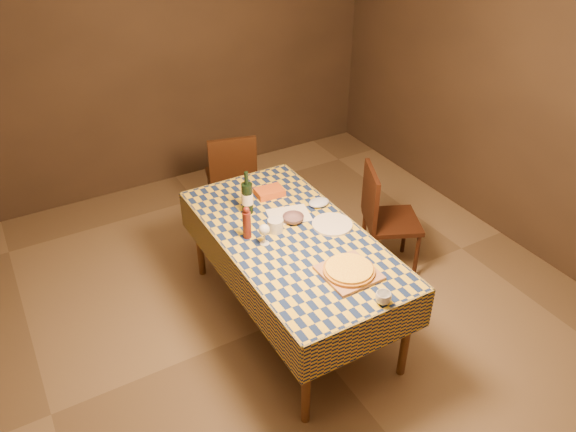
{
  "coord_description": "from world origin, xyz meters",
  "views": [
    {
      "loc": [
        -1.58,
        -2.7,
        3.01
      ],
      "look_at": [
        0.0,
        0.05,
        0.9
      ],
      "focal_mm": 35.0,
      "sensor_mm": 36.0,
      "label": 1
    }
  ],
  "objects": [
    {
      "name": "pepper_mill",
      "position": [
        -0.27,
        0.13,
        0.88
      ],
      "size": [
        0.06,
        0.06,
        0.24
      ],
      "color": "#4D1712",
      "rests_on": "dining_table"
    },
    {
      "name": "deli_tub",
      "position": [
        -0.07,
        0.1,
        0.82
      ],
      "size": [
        0.13,
        0.13,
        0.09
      ],
      "primitive_type": "cylinder",
      "rotation": [
        0.0,
        0.0,
        0.24
      ],
      "color": "silver",
      "rests_on": "dining_table"
    },
    {
      "name": "cutting_board",
      "position": [
        0.1,
        -0.54,
        0.78
      ],
      "size": [
        0.34,
        0.34,
        0.02
      ],
      "primitive_type": "cube",
      "rotation": [
        0.0,
        0.0,
        0.02
      ],
      "color": "#A16D4B",
      "rests_on": "dining_table"
    },
    {
      "name": "wine_bottle",
      "position": [
        -0.13,
        0.41,
        0.89
      ],
      "size": [
        0.1,
        0.1,
        0.33
      ],
      "color": "black",
      "rests_on": "dining_table"
    },
    {
      "name": "wine_glass",
      "position": [
        -0.21,
        0.01,
        0.88
      ],
      "size": [
        0.08,
        0.08,
        0.15
      ],
      "color": "silver",
      "rests_on": "dining_table"
    },
    {
      "name": "dining_table",
      "position": [
        0.0,
        0.0,
        0.69
      ],
      "size": [
        0.94,
        1.84,
        0.77
      ],
      "color": "brown",
      "rests_on": "ground"
    },
    {
      "name": "room",
      "position": [
        0.0,
        0.0,
        1.35
      ],
      "size": [
        5.0,
        5.1,
        2.7
      ],
      "color": "brown",
      "rests_on": "ground"
    },
    {
      "name": "bowl",
      "position": [
        0.09,
        0.14,
        0.79
      ],
      "size": [
        0.17,
        0.17,
        0.05
      ],
      "primitive_type": "imported",
      "rotation": [
        0.0,
        0.0,
        -0.15
      ],
      "color": "#5C444D",
      "rests_on": "dining_table"
    },
    {
      "name": "flour_bag",
      "position": [
        0.37,
        0.23,
        0.79
      ],
      "size": [
        0.17,
        0.13,
        0.05
      ],
      "primitive_type": "ellipsoid",
      "rotation": [
        0.0,
        0.0,
        -0.08
      ],
      "color": "#AEC0DF",
      "rests_on": "dining_table"
    },
    {
      "name": "flour_patch",
      "position": [
        0.11,
        0.23,
        0.77
      ],
      "size": [
        0.34,
        0.29,
        0.0
      ],
      "primitive_type": "cube",
      "rotation": [
        0.0,
        0.0,
        -0.24
      ],
      "color": "silver",
      "rests_on": "dining_table"
    },
    {
      "name": "white_plate",
      "position": [
        0.31,
        -0.04,
        0.78
      ],
      "size": [
        0.35,
        0.35,
        0.02
      ],
      "primitive_type": "cylinder",
      "rotation": [
        0.0,
        0.0,
        -0.25
      ],
      "color": "silver",
      "rests_on": "dining_table"
    },
    {
      "name": "takeout_container",
      "position": [
        0.12,
        0.54,
        0.8
      ],
      "size": [
        0.22,
        0.16,
        0.05
      ],
      "primitive_type": "cube",
      "rotation": [
        0.0,
        0.0,
        -0.07
      ],
      "color": "#B44B17",
      "rests_on": "dining_table"
    },
    {
      "name": "pizza",
      "position": [
        0.1,
        -0.54,
        0.81
      ],
      "size": [
        0.36,
        0.36,
        0.03
      ],
      "color": "#A0631A",
      "rests_on": "cutting_board"
    },
    {
      "name": "chair_right",
      "position": [
        0.95,
        0.18,
        0.52
      ],
      "size": [
        0.56,
        0.56,
        0.93
      ],
      "color": "black",
      "rests_on": "ground"
    },
    {
      "name": "tumbler",
      "position": [
        0.12,
        -0.85,
        0.81
      ],
      "size": [
        0.1,
        0.1,
        0.07
      ],
      "primitive_type": "imported",
      "rotation": [
        0.0,
        0.0,
        0.03
      ],
      "color": "silver",
      "rests_on": "dining_table"
    },
    {
      "name": "chair_far",
      "position": [
        0.18,
        1.38,
        0.52
      ],
      "size": [
        0.52,
        0.52,
        0.93
      ],
      "color": "black",
      "rests_on": "ground"
    }
  ]
}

